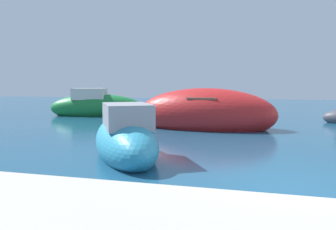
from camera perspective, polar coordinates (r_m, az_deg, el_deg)
ground at (r=7.23m, az=18.44°, el=-11.54°), size 80.00×80.00×0.00m
moored_boat_1 at (r=15.73m, az=6.36°, el=0.18°), size 6.56×2.89×2.41m
moored_boat_2 at (r=22.45m, az=-12.02°, el=1.40°), size 6.35×3.56×2.18m
moored_boat_4 at (r=9.65m, az=-7.20°, el=-4.10°), size 3.75×4.79×1.85m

